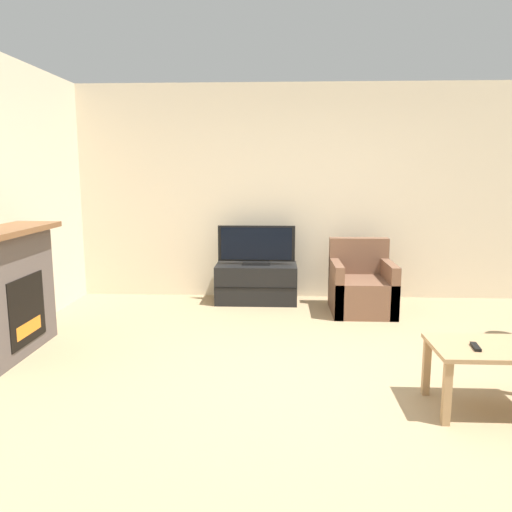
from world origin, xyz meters
TOP-DOWN VIEW (x-y plane):
  - ground_plane at (0.00, 0.00)m, footprint 24.00×24.00m
  - wall_back at (0.00, 2.79)m, footprint 12.00×0.06m
  - fireplace at (-2.75, 0.52)m, footprint 0.48×1.23m
  - tv_stand at (-0.63, 2.46)m, footprint 1.00×0.52m
  - tv at (-0.63, 2.45)m, footprint 0.95×0.18m
  - armchair at (0.61, 2.07)m, footprint 0.70×0.76m
  - coffee_table at (1.08, -0.36)m, footprint 0.80×0.53m
  - remote at (0.95, -0.40)m, footprint 0.06×0.15m

SIDE VIEW (x-z plane):
  - ground_plane at x=0.00m, z-range 0.00..0.00m
  - tv_stand at x=-0.63m, z-range 0.00..0.48m
  - armchair at x=0.61m, z-range -0.14..0.69m
  - coffee_table at x=1.08m, z-range 0.16..0.61m
  - remote at x=0.95m, z-range 0.46..0.48m
  - fireplace at x=-2.75m, z-range 0.01..1.15m
  - tv at x=-0.63m, z-range 0.46..0.94m
  - wall_back at x=0.00m, z-range 0.00..2.70m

